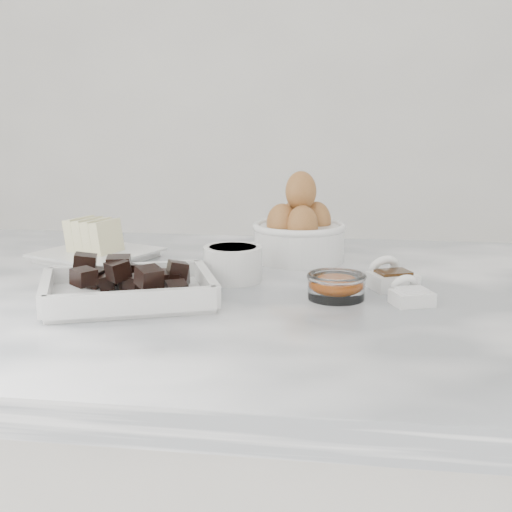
{
  "coord_description": "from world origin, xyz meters",
  "views": [
    {
      "loc": [
        0.16,
        -0.94,
        1.19
      ],
      "look_at": [
        0.02,
        0.03,
        0.98
      ],
      "focal_mm": 50.0,
      "sensor_mm": 36.0,
      "label": 1
    }
  ],
  "objects_px": {
    "chocolate_dish": "(128,285)",
    "salt_spoon": "(410,294)",
    "sugar_ramekin": "(233,262)",
    "zest_bowl": "(336,285)",
    "butter_plate": "(95,245)",
    "egg_bowl": "(299,232)",
    "vanilla_spoon": "(391,277)",
    "honey_bowl": "(237,266)"
  },
  "relations": [
    {
      "from": "chocolate_dish",
      "to": "salt_spoon",
      "type": "distance_m",
      "value": 0.36
    },
    {
      "from": "sugar_ramekin",
      "to": "zest_bowl",
      "type": "xyz_separation_m",
      "value": [
        0.15,
        -0.08,
        -0.01
      ]
    },
    {
      "from": "sugar_ramekin",
      "to": "zest_bowl",
      "type": "bearing_deg",
      "value": -26.55
    },
    {
      "from": "butter_plate",
      "to": "sugar_ramekin",
      "type": "height_order",
      "value": "butter_plate"
    },
    {
      "from": "sugar_ramekin",
      "to": "salt_spoon",
      "type": "height_order",
      "value": "sugar_ramekin"
    },
    {
      "from": "vanilla_spoon",
      "to": "honey_bowl",
      "type": "bearing_deg",
      "value": 169.53
    },
    {
      "from": "zest_bowl",
      "to": "vanilla_spoon",
      "type": "xyz_separation_m",
      "value": [
        0.07,
        0.07,
        -0.0
      ]
    },
    {
      "from": "chocolate_dish",
      "to": "salt_spoon",
      "type": "xyz_separation_m",
      "value": [
        0.36,
        0.05,
        -0.01
      ]
    },
    {
      "from": "zest_bowl",
      "to": "salt_spoon",
      "type": "bearing_deg",
      "value": -5.71
    },
    {
      "from": "sugar_ramekin",
      "to": "zest_bowl",
      "type": "height_order",
      "value": "sugar_ramekin"
    },
    {
      "from": "sugar_ramekin",
      "to": "salt_spoon",
      "type": "xyz_separation_m",
      "value": [
        0.24,
        -0.08,
        -0.02
      ]
    },
    {
      "from": "chocolate_dish",
      "to": "vanilla_spoon",
      "type": "bearing_deg",
      "value": 20.53
    },
    {
      "from": "honey_bowl",
      "to": "zest_bowl",
      "type": "height_order",
      "value": "zest_bowl"
    },
    {
      "from": "egg_bowl",
      "to": "salt_spoon",
      "type": "height_order",
      "value": "egg_bowl"
    },
    {
      "from": "sugar_ramekin",
      "to": "honey_bowl",
      "type": "bearing_deg",
      "value": 90.57
    },
    {
      "from": "butter_plate",
      "to": "vanilla_spoon",
      "type": "distance_m",
      "value": 0.49
    },
    {
      "from": "chocolate_dish",
      "to": "vanilla_spoon",
      "type": "height_order",
      "value": "chocolate_dish"
    },
    {
      "from": "butter_plate",
      "to": "honey_bowl",
      "type": "xyz_separation_m",
      "value": [
        0.25,
        -0.07,
        -0.01
      ]
    },
    {
      "from": "vanilla_spoon",
      "to": "salt_spoon",
      "type": "xyz_separation_m",
      "value": [
        0.02,
        -0.08,
        -0.0
      ]
    },
    {
      "from": "sugar_ramekin",
      "to": "vanilla_spoon",
      "type": "xyz_separation_m",
      "value": [
        0.22,
        -0.01,
        -0.01
      ]
    },
    {
      "from": "butter_plate",
      "to": "salt_spoon",
      "type": "height_order",
      "value": "butter_plate"
    },
    {
      "from": "chocolate_dish",
      "to": "sugar_ramekin",
      "type": "xyz_separation_m",
      "value": [
        0.11,
        0.13,
        0.0
      ]
    },
    {
      "from": "egg_bowl",
      "to": "zest_bowl",
      "type": "relative_size",
      "value": 1.94
    },
    {
      "from": "salt_spoon",
      "to": "vanilla_spoon",
      "type": "bearing_deg",
      "value": 105.22
    },
    {
      "from": "zest_bowl",
      "to": "vanilla_spoon",
      "type": "relative_size",
      "value": 0.9
    },
    {
      "from": "zest_bowl",
      "to": "honey_bowl",
      "type": "bearing_deg",
      "value": 143.77
    },
    {
      "from": "butter_plate",
      "to": "egg_bowl",
      "type": "relative_size",
      "value": 1.41
    },
    {
      "from": "butter_plate",
      "to": "zest_bowl",
      "type": "bearing_deg",
      "value": -24.85
    },
    {
      "from": "butter_plate",
      "to": "zest_bowl",
      "type": "height_order",
      "value": "butter_plate"
    },
    {
      "from": "honey_bowl",
      "to": "chocolate_dish",
      "type": "bearing_deg",
      "value": -123.88
    },
    {
      "from": "butter_plate",
      "to": "vanilla_spoon",
      "type": "height_order",
      "value": "butter_plate"
    },
    {
      "from": "sugar_ramekin",
      "to": "zest_bowl",
      "type": "relative_size",
      "value": 1.08
    },
    {
      "from": "sugar_ramekin",
      "to": "honey_bowl",
      "type": "xyz_separation_m",
      "value": [
        -0.0,
        0.04,
        -0.01
      ]
    },
    {
      "from": "butter_plate",
      "to": "egg_bowl",
      "type": "distance_m",
      "value": 0.34
    },
    {
      "from": "sugar_ramekin",
      "to": "honey_bowl",
      "type": "relative_size",
      "value": 1.29
    },
    {
      "from": "chocolate_dish",
      "to": "egg_bowl",
      "type": "distance_m",
      "value": 0.35
    },
    {
      "from": "egg_bowl",
      "to": "honey_bowl",
      "type": "xyz_separation_m",
      "value": [
        -0.08,
        -0.12,
        -0.03
      ]
    },
    {
      "from": "sugar_ramekin",
      "to": "salt_spoon",
      "type": "distance_m",
      "value": 0.26
    },
    {
      "from": "chocolate_dish",
      "to": "sugar_ramekin",
      "type": "height_order",
      "value": "chocolate_dish"
    },
    {
      "from": "chocolate_dish",
      "to": "butter_plate",
      "type": "xyz_separation_m",
      "value": [
        -0.14,
        0.24,
        0.0
      ]
    },
    {
      "from": "honey_bowl",
      "to": "zest_bowl",
      "type": "bearing_deg",
      "value": -36.23
    },
    {
      "from": "sugar_ramekin",
      "to": "chocolate_dish",
      "type": "bearing_deg",
      "value": -130.53
    }
  ]
}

